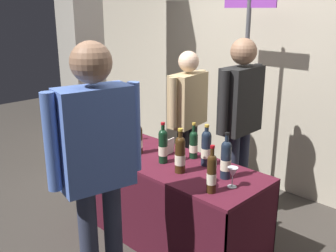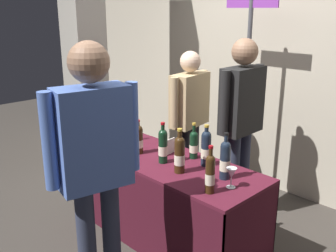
{
  "view_description": "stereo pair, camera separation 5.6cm",
  "coord_description": "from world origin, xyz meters",
  "px_view_note": "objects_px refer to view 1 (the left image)",
  "views": [
    {
      "loc": [
        2.08,
        -2.11,
        1.95
      ],
      "look_at": [
        0.0,
        0.0,
        1.04
      ],
      "focal_mm": 41.06,
      "sensor_mm": 36.0,
      "label": 1
    },
    {
      "loc": [
        2.12,
        -2.07,
        1.95
      ],
      "look_at": [
        0.0,
        0.0,
        1.04
      ],
      "focal_mm": 41.06,
      "sensor_mm": 36.0,
      "label": 2
    }
  ],
  "objects_px": {
    "tasting_table": "(168,186)",
    "taster_foreground_right": "(97,157)",
    "vendor_presenter": "(240,113)",
    "concrete_pillar": "(80,30)",
    "booth_signpost": "(245,77)",
    "wine_glass_near_vendor": "(233,173)",
    "featured_wine_bottle": "(226,159)",
    "display_bottle_0": "(194,144)"
  },
  "relations": [
    {
      "from": "vendor_presenter",
      "to": "taster_foreground_right",
      "type": "bearing_deg",
      "value": 1.61
    },
    {
      "from": "featured_wine_bottle",
      "to": "booth_signpost",
      "type": "relative_size",
      "value": 0.17
    },
    {
      "from": "tasting_table",
      "to": "taster_foreground_right",
      "type": "bearing_deg",
      "value": -74.46
    },
    {
      "from": "featured_wine_bottle",
      "to": "booth_signpost",
      "type": "xyz_separation_m",
      "value": [
        -0.58,
        1.08,
        0.4
      ]
    },
    {
      "from": "taster_foreground_right",
      "to": "booth_signpost",
      "type": "distance_m",
      "value": 2.03
    },
    {
      "from": "featured_wine_bottle",
      "to": "display_bottle_0",
      "type": "height_order",
      "value": "featured_wine_bottle"
    },
    {
      "from": "tasting_table",
      "to": "featured_wine_bottle",
      "type": "bearing_deg",
      "value": 5.73
    },
    {
      "from": "vendor_presenter",
      "to": "booth_signpost",
      "type": "bearing_deg",
      "value": -151.32
    },
    {
      "from": "vendor_presenter",
      "to": "wine_glass_near_vendor",
      "type": "bearing_deg",
      "value": 30.99
    },
    {
      "from": "concrete_pillar",
      "to": "tasting_table",
      "type": "height_order",
      "value": "concrete_pillar"
    },
    {
      "from": "tasting_table",
      "to": "vendor_presenter",
      "type": "relative_size",
      "value": 0.99
    },
    {
      "from": "wine_glass_near_vendor",
      "to": "booth_signpost",
      "type": "bearing_deg",
      "value": 121.18
    },
    {
      "from": "tasting_table",
      "to": "display_bottle_0",
      "type": "height_order",
      "value": "display_bottle_0"
    },
    {
      "from": "featured_wine_bottle",
      "to": "taster_foreground_right",
      "type": "xyz_separation_m",
      "value": [
        -0.3,
        -0.92,
        0.19
      ]
    },
    {
      "from": "tasting_table",
      "to": "featured_wine_bottle",
      "type": "height_order",
      "value": "featured_wine_bottle"
    },
    {
      "from": "concrete_pillar",
      "to": "featured_wine_bottle",
      "type": "xyz_separation_m",
      "value": [
        2.3,
        -0.32,
        -0.82
      ]
    },
    {
      "from": "featured_wine_bottle",
      "to": "booth_signpost",
      "type": "distance_m",
      "value": 1.29
    },
    {
      "from": "tasting_table",
      "to": "featured_wine_bottle",
      "type": "distance_m",
      "value": 0.67
    },
    {
      "from": "featured_wine_bottle",
      "to": "display_bottle_0",
      "type": "relative_size",
      "value": 1.15
    },
    {
      "from": "wine_glass_near_vendor",
      "to": "vendor_presenter",
      "type": "distance_m",
      "value": 0.96
    },
    {
      "from": "concrete_pillar",
      "to": "tasting_table",
      "type": "relative_size",
      "value": 2.02
    },
    {
      "from": "wine_glass_near_vendor",
      "to": "taster_foreground_right",
      "type": "distance_m",
      "value": 0.97
    },
    {
      "from": "display_bottle_0",
      "to": "vendor_presenter",
      "type": "xyz_separation_m",
      "value": [
        0.06,
        0.58,
        0.17
      ]
    },
    {
      "from": "wine_glass_near_vendor",
      "to": "vendor_presenter",
      "type": "relative_size",
      "value": 0.09
    },
    {
      "from": "concrete_pillar",
      "to": "booth_signpost",
      "type": "distance_m",
      "value": 1.93
    },
    {
      "from": "display_bottle_0",
      "to": "taster_foreground_right",
      "type": "distance_m",
      "value": 1.09
    },
    {
      "from": "tasting_table",
      "to": "display_bottle_0",
      "type": "xyz_separation_m",
      "value": [
        0.11,
        0.19,
        0.35
      ]
    },
    {
      "from": "featured_wine_bottle",
      "to": "booth_signpost",
      "type": "height_order",
      "value": "booth_signpost"
    },
    {
      "from": "featured_wine_bottle",
      "to": "wine_glass_near_vendor",
      "type": "distance_m",
      "value": 0.16
    },
    {
      "from": "display_bottle_0",
      "to": "wine_glass_near_vendor",
      "type": "distance_m",
      "value": 0.6
    },
    {
      "from": "tasting_table",
      "to": "vendor_presenter",
      "type": "distance_m",
      "value": 0.95
    },
    {
      "from": "tasting_table",
      "to": "vendor_presenter",
      "type": "bearing_deg",
      "value": 77.67
    },
    {
      "from": "featured_wine_bottle",
      "to": "concrete_pillar",
      "type": "bearing_deg",
      "value": 172.17
    },
    {
      "from": "concrete_pillar",
      "to": "display_bottle_0",
      "type": "distance_m",
      "value": 2.06
    },
    {
      "from": "booth_signpost",
      "to": "tasting_table",
      "type": "bearing_deg",
      "value": -88.0
    },
    {
      "from": "wine_glass_near_vendor",
      "to": "featured_wine_bottle",
      "type": "bearing_deg",
      "value": 145.29
    },
    {
      "from": "tasting_table",
      "to": "display_bottle_0",
      "type": "bearing_deg",
      "value": 60.84
    },
    {
      "from": "concrete_pillar",
      "to": "featured_wine_bottle",
      "type": "height_order",
      "value": "concrete_pillar"
    },
    {
      "from": "featured_wine_bottle",
      "to": "taster_foreground_right",
      "type": "relative_size",
      "value": 0.2
    },
    {
      "from": "tasting_table",
      "to": "taster_foreground_right",
      "type": "relative_size",
      "value": 0.95
    },
    {
      "from": "display_bottle_0",
      "to": "vendor_presenter",
      "type": "height_order",
      "value": "vendor_presenter"
    },
    {
      "from": "concrete_pillar",
      "to": "tasting_table",
      "type": "distance_m",
      "value": 2.17
    }
  ]
}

